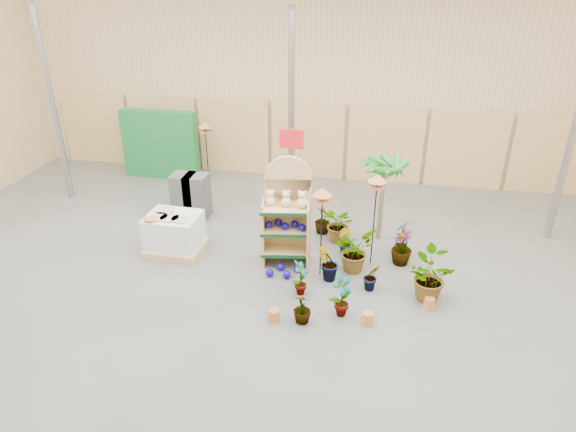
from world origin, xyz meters
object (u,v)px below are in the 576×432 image
(bird_table_front, at_px, (323,195))
(potted_plant_2, at_px, (354,250))
(pallet_stack, at_px, (174,233))
(display_shelf, at_px, (287,215))

(bird_table_front, height_order, potted_plant_2, bird_table_front)
(pallet_stack, distance_m, potted_plant_2, 3.55)
(bird_table_front, xyz_separation_m, potted_plant_2, (0.59, 0.29, -1.21))
(display_shelf, relative_size, bird_table_front, 1.20)
(display_shelf, distance_m, potted_plant_2, 1.41)
(bird_table_front, distance_m, potted_plant_2, 1.38)
(display_shelf, xyz_separation_m, bird_table_front, (0.70, -0.41, 0.66))
(pallet_stack, height_order, bird_table_front, bird_table_front)
(display_shelf, distance_m, bird_table_front, 1.04)
(pallet_stack, xyz_separation_m, bird_table_front, (2.96, -0.33, 1.23))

